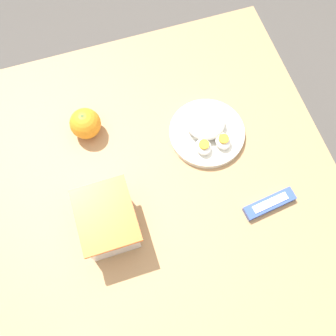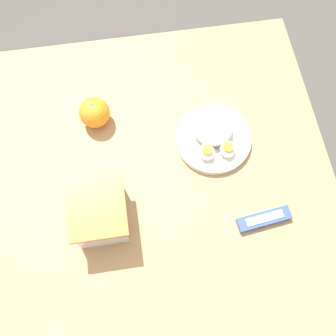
# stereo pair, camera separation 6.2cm
# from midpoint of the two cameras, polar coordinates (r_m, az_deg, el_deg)

# --- Properties ---
(ground_plane) EXTENTS (10.00, 10.00, 0.00)m
(ground_plane) POSITION_cam_midpoint_polar(r_m,az_deg,el_deg) (1.77, -1.34, -11.93)
(ground_plane) COLOR #4C4742
(table) EXTENTS (1.08, 0.95, 0.75)m
(table) POSITION_cam_midpoint_polar(r_m,az_deg,el_deg) (1.13, -2.07, -5.92)
(table) COLOR #AD7F51
(table) RESTS_ON ground_plane
(food_container) EXTENTS (0.17, 0.14, 0.11)m
(food_container) POSITION_cam_midpoint_polar(r_m,az_deg,el_deg) (0.99, -10.47, -7.76)
(food_container) COLOR white
(food_container) RESTS_ON table
(orange_fruit) EXTENTS (0.09, 0.09, 0.09)m
(orange_fruit) POSITION_cam_midpoint_polar(r_m,az_deg,el_deg) (1.11, -13.50, 6.18)
(orange_fruit) COLOR orange
(orange_fruit) RESTS_ON table
(rice_plate) EXTENTS (0.21, 0.21, 0.06)m
(rice_plate) POSITION_cam_midpoint_polar(r_m,az_deg,el_deg) (1.10, 4.03, 5.42)
(rice_plate) COLOR silver
(rice_plate) RESTS_ON table
(candy_bar) EXTENTS (0.05, 0.14, 0.02)m
(candy_bar) POSITION_cam_midpoint_polar(r_m,az_deg,el_deg) (1.05, 12.87, -5.21)
(candy_bar) COLOR #334C9E
(candy_bar) RESTS_ON table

